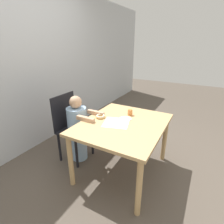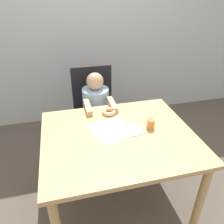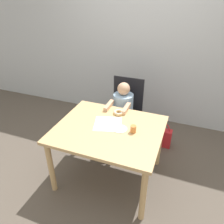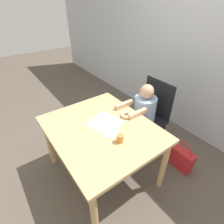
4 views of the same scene
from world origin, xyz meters
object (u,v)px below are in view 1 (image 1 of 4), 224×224
chair (71,126)px  donut (101,116)px  handbag (91,132)px  cup (130,112)px  child_figure (78,129)px

chair → donut: (0.06, -0.46, 0.23)m
chair → handbag: (0.52, 0.04, -0.35)m
handbag → cup: bearing=-103.6°
chair → handbag: chair is taller
chair → donut: bearing=-83.0°
chair → child_figure: (0.00, -0.12, -0.02)m
cup → donut: bearing=131.6°
child_figure → handbag: (0.52, 0.16, -0.33)m
donut → handbag: size_ratio=0.31×
child_figure → cup: bearing=-63.4°
donut → chair: bearing=97.0°
donut → handbag: bearing=47.7°
donut → cup: 0.40m
chair → cup: size_ratio=12.27×
chair → donut: 0.52m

